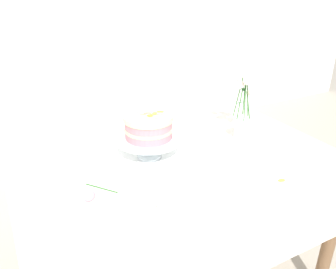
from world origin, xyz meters
TOP-DOWN VIEW (x-y plane):
  - dining_table at (0.00, -0.02)m, footprint 1.40×1.00m
  - linen_napkin at (-0.11, 0.08)m, footprint 0.38×0.38m
  - cake_stand at (-0.11, 0.08)m, footprint 0.29×0.29m
  - layer_cake at (-0.11, 0.08)m, footprint 0.21×0.21m
  - flower_vase at (0.38, 0.04)m, footprint 0.11×0.13m
  - teacup at (-0.31, -0.30)m, footprint 0.12×0.11m
  - fallen_rose at (-0.44, -0.11)m, footprint 0.13×0.13m
  - loose_petal_0 at (0.27, -0.34)m, footprint 0.03×0.02m

SIDE VIEW (x-z plane):
  - dining_table at x=0.00m, z-range 0.28..1.02m
  - linen_napkin at x=-0.11m, z-range 0.74..0.74m
  - loose_petal_0 at x=0.27m, z-range 0.74..0.74m
  - fallen_rose at x=-0.44m, z-range 0.74..0.79m
  - teacup at x=-0.31m, z-range 0.74..0.79m
  - cake_stand at x=-0.11m, z-range 0.77..0.87m
  - layer_cake at x=-0.11m, z-range 0.84..0.95m
  - flower_vase at x=0.38m, z-range 0.74..1.07m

